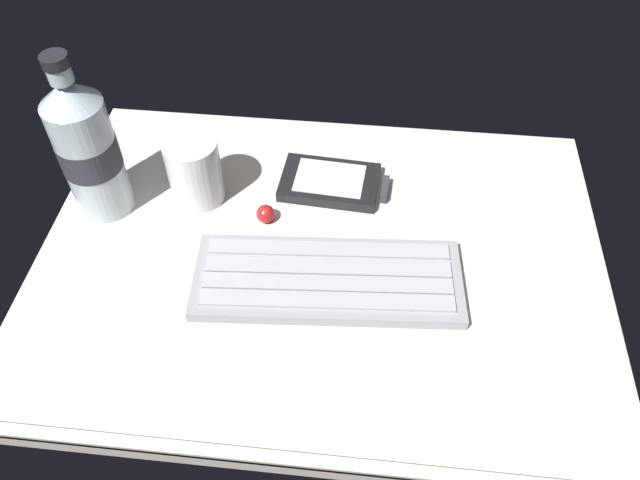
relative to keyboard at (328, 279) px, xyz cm
name	(u,v)px	position (x,y,z in cm)	size (l,w,h in cm)	color
ground_plane	(320,264)	(-1.21, 3.41, -1.79)	(64.00, 48.00, 2.80)	beige
keyboard	(328,279)	(0.00, 0.00, 0.00)	(29.70, 13.00, 1.70)	#93969B
handheld_device	(335,183)	(-0.55, 15.13, -0.08)	(13.17, 8.43, 1.50)	black
juice_cup	(195,173)	(-17.01, 11.83, 3.10)	(6.40, 6.40, 8.50)	silver
water_bottle	(87,148)	(-27.81, 9.22, 8.20)	(6.73, 6.73, 20.80)	silver
trackball_mouse	(265,214)	(-8.21, 8.64, 0.29)	(2.20, 2.20, 2.20)	red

